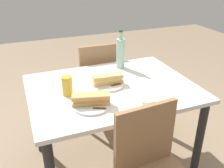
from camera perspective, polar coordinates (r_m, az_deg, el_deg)
ground_plane at (r=2.28m, az=0.00°, el=-17.30°), size 8.00×8.00×0.00m
dining_table at (r=1.90m, az=0.00°, el=-3.34°), size 1.20×0.90×0.74m
chair_near at (r=2.53m, az=-3.37°, el=1.31°), size 0.41×0.41×0.88m
plate_near at (r=1.87m, az=-0.98°, el=-0.05°), size 0.24×0.24×0.01m
baguette_sandwich_near at (r=1.85m, az=-0.99°, el=1.10°), size 0.23×0.09×0.07m
knife_near at (r=1.82m, az=-0.16°, el=-0.42°), size 0.18×0.02×0.01m
plate_far at (r=1.61m, az=-4.71°, el=-4.72°), size 0.24×0.24×0.01m
baguette_sandwich_far at (r=1.59m, az=-4.76°, el=-3.44°), size 0.25×0.13×0.07m
knife_far at (r=1.56m, az=-4.22°, el=-5.44°), size 0.17×0.09×0.01m
water_bottle at (r=2.14m, az=1.93°, el=7.06°), size 0.07×0.07×0.32m
beer_glass at (r=1.74m, az=-10.07°, el=-0.40°), size 0.07×0.07×0.14m
olive_bowl at (r=1.65m, az=8.05°, el=-3.78°), size 0.10×0.10×0.03m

